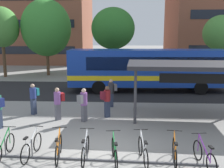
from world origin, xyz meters
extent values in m
plane|color=gray|center=(0.00, 0.00, 0.00)|extent=(200.00, 200.00, 0.00)
cube|color=#232326|center=(0.00, 11.03, 0.00)|extent=(80.00, 7.20, 0.01)
cube|color=#14389E|center=(2.79, 11.03, 1.85)|extent=(12.09, 3.01, 2.70)
cube|color=yellow|center=(2.79, 11.03, 1.20)|extent=(12.11, 3.03, 0.36)
cube|color=black|center=(-2.65, 10.82, 2.98)|extent=(1.09, 2.33, 0.40)
cube|color=black|center=(-3.18, 10.80, 2.12)|extent=(0.16, 2.19, 1.40)
cube|color=black|center=(3.14, 9.80, 2.25)|extent=(9.83, 0.44, 0.97)
cube|color=black|center=(3.04, 12.28, 2.25)|extent=(9.83, 0.44, 0.97)
cylinder|color=black|center=(-0.88, 9.73, 0.50)|extent=(1.01, 0.34, 1.00)
cylinder|color=black|center=(-0.97, 12.04, 0.50)|extent=(1.01, 0.34, 1.00)
cylinder|color=black|center=(6.56, 10.02, 0.50)|extent=(1.01, 0.34, 1.00)
cylinder|color=black|center=(6.47, 12.33, 0.50)|extent=(1.01, 0.34, 1.00)
cube|color=#47474C|center=(-0.26, -0.48, 0.03)|extent=(8.82, 0.47, 0.06)
cylinder|color=#47474C|center=(-3.20, -0.35, 0.35)|extent=(0.04, 0.04, 0.70)
cylinder|color=#47474C|center=(-2.22, -0.40, 0.35)|extent=(0.04, 0.04, 0.70)
cylinder|color=#47474C|center=(-1.24, -0.44, 0.35)|extent=(0.04, 0.04, 0.70)
cylinder|color=#47474C|center=(-0.26, -0.48, 0.35)|extent=(0.04, 0.04, 0.70)
cylinder|color=#47474C|center=(0.72, -0.53, 0.35)|extent=(0.04, 0.04, 0.70)
cylinder|color=#47474C|center=(1.70, -0.57, 0.35)|extent=(0.04, 0.04, 0.70)
cylinder|color=#47474C|center=(2.68, -0.61, 0.35)|extent=(0.04, 0.04, 0.70)
cylinder|color=#47474C|center=(3.66, -0.66, 0.35)|extent=(0.04, 0.04, 0.70)
torus|color=black|center=(-3.21, 0.07, 0.35)|extent=(0.05, 0.70, 0.70)
cube|color=#1E7F38|center=(-3.20, -0.42, 0.67)|extent=(0.04, 0.92, 0.58)
cylinder|color=#1E7F38|center=(-3.21, 0.05, 0.67)|extent=(0.03, 0.03, 0.65)
cylinder|color=black|center=(-3.21, 0.05, 0.98)|extent=(0.52, 0.03, 0.03)
torus|color=black|center=(-2.22, 0.18, 0.35)|extent=(0.09, 0.71, 0.70)
torus|color=black|center=(-2.29, -0.83, 0.35)|extent=(0.09, 0.71, 0.70)
cube|color=silver|center=(-2.25, -0.31, 0.67)|extent=(0.10, 0.92, 0.58)
cylinder|color=silver|center=(-2.28, -0.73, 0.62)|extent=(0.03, 0.03, 0.55)
cube|color=black|center=(-2.28, -0.73, 0.88)|extent=(0.12, 0.23, 0.05)
cylinder|color=silver|center=(-2.22, 0.16, 0.67)|extent=(0.03, 0.03, 0.65)
cylinder|color=black|center=(-2.22, 0.16, 0.98)|extent=(0.52, 0.06, 0.03)
torus|color=black|center=(-1.33, 0.09, 0.35)|extent=(0.14, 0.70, 0.70)
torus|color=black|center=(-1.20, -0.92, 0.35)|extent=(0.14, 0.70, 0.70)
cube|color=orange|center=(-1.27, -0.40, 0.67)|extent=(0.15, 0.92, 0.58)
cylinder|color=orange|center=(-1.21, -0.82, 0.62)|extent=(0.03, 0.03, 0.55)
cube|color=black|center=(-1.21, -0.82, 0.88)|extent=(0.13, 0.23, 0.05)
cylinder|color=orange|center=(-1.33, 0.07, 0.67)|extent=(0.04, 0.04, 0.65)
cylinder|color=black|center=(-1.33, 0.07, 0.98)|extent=(0.52, 0.10, 0.03)
torus|color=black|center=(-0.32, 0.03, 0.35)|extent=(0.05, 0.70, 0.70)
torus|color=black|center=(-0.31, -0.99, 0.35)|extent=(0.05, 0.70, 0.70)
cube|color=#B7BABF|center=(-0.31, -0.46, 0.67)|extent=(0.04, 0.92, 0.58)
cylinder|color=#B7BABF|center=(-0.31, -0.89, 0.62)|extent=(0.03, 0.03, 0.55)
cube|color=black|center=(-0.31, -0.89, 0.88)|extent=(0.10, 0.22, 0.05)
cylinder|color=#B7BABF|center=(-0.32, 0.01, 0.67)|extent=(0.03, 0.03, 0.65)
cylinder|color=black|center=(-0.32, 0.01, 0.98)|extent=(0.52, 0.03, 0.03)
torus|color=black|center=(0.62, -0.13, 0.35)|extent=(0.14, 0.70, 0.70)
torus|color=black|center=(0.77, -1.14, 0.35)|extent=(0.14, 0.70, 0.70)
cube|color=#1E7F38|center=(0.69, -0.61, 0.67)|extent=(0.16, 0.92, 0.58)
cylinder|color=#1E7F38|center=(0.75, -1.04, 0.62)|extent=(0.03, 0.03, 0.55)
cube|color=black|center=(0.75, -1.04, 0.88)|extent=(0.13, 0.23, 0.05)
cylinder|color=#1E7F38|center=(0.63, -0.15, 0.67)|extent=(0.04, 0.04, 0.65)
cylinder|color=black|center=(0.63, -0.15, 0.98)|extent=(0.52, 0.10, 0.03)
torus|color=black|center=(1.60, 0.03, 0.35)|extent=(0.13, 0.70, 0.70)
torus|color=black|center=(1.72, -0.98, 0.35)|extent=(0.13, 0.70, 0.70)
cube|color=silver|center=(1.66, -0.46, 0.67)|extent=(0.14, 0.92, 0.58)
cylinder|color=silver|center=(1.71, -0.89, 0.62)|extent=(0.03, 0.03, 0.55)
cube|color=black|center=(1.71, -0.89, 0.88)|extent=(0.13, 0.23, 0.05)
cylinder|color=silver|center=(1.60, 0.01, 0.67)|extent=(0.04, 0.04, 0.65)
cylinder|color=black|center=(1.60, 0.01, 0.98)|extent=(0.52, 0.09, 0.03)
torus|color=black|center=(2.78, -0.02, 0.35)|extent=(0.13, 0.70, 0.70)
torus|color=black|center=(2.66, -1.03, 0.35)|extent=(0.13, 0.70, 0.70)
cube|color=orange|center=(2.72, -0.51, 0.67)|extent=(0.14, 0.92, 0.58)
cylinder|color=orange|center=(2.67, -0.93, 0.62)|extent=(0.03, 0.03, 0.55)
cube|color=black|center=(2.67, -0.93, 0.88)|extent=(0.12, 0.23, 0.05)
cylinder|color=orange|center=(2.78, -0.04, 0.67)|extent=(0.04, 0.04, 0.65)
cylinder|color=black|center=(2.78, -0.04, 0.98)|extent=(0.52, 0.09, 0.03)
torus|color=black|center=(3.56, -0.23, 0.35)|extent=(0.15, 0.70, 0.70)
torus|color=black|center=(3.71, -1.24, 0.35)|extent=(0.15, 0.70, 0.70)
cube|color=#702893|center=(3.64, -0.72, 0.67)|extent=(0.17, 0.91, 0.58)
cylinder|color=#702893|center=(3.70, -1.14, 0.62)|extent=(0.03, 0.03, 0.55)
cube|color=black|center=(3.70, -1.14, 0.88)|extent=(0.13, 0.23, 0.05)
cylinder|color=#702893|center=(3.57, -0.25, 0.67)|extent=(0.04, 0.04, 0.65)
cylinder|color=black|center=(3.57, -0.25, 0.98)|extent=(0.52, 0.10, 0.03)
cylinder|color=#38383D|center=(1.53, 3.42, 1.33)|extent=(0.15, 0.15, 2.66)
cylinder|color=#38383D|center=(1.65, 6.08, 1.33)|extent=(0.15, 0.15, 2.66)
cube|color=#28282D|center=(4.65, 4.61, 2.76)|extent=(7.08, 3.77, 0.20)
cube|color=black|center=(4.59, 3.13, 2.31)|extent=(3.93, 0.25, 0.44)
cube|color=navy|center=(-4.58, 2.31, 1.27)|extent=(0.31, 0.33, 0.40)
cube|color=#2D3851|center=(0.11, 4.37, 0.44)|extent=(0.33, 0.31, 0.88)
cylinder|color=maroon|center=(0.11, 4.37, 1.17)|extent=(0.47, 0.47, 0.58)
sphere|color=brown|center=(0.11, 4.37, 1.57)|extent=(0.22, 0.22, 0.22)
cube|color=maroon|center=(-0.11, 4.23, 1.20)|extent=(0.30, 0.33, 0.40)
cube|color=#2D3851|center=(-3.95, 4.66, 0.45)|extent=(0.29, 0.32, 0.90)
cylinder|color=navy|center=(-3.95, 4.66, 1.19)|extent=(0.46, 0.46, 0.58)
sphere|color=tan|center=(-3.95, 4.66, 1.59)|extent=(0.22, 0.22, 0.22)
cube|color=#197075|center=(-3.83, 4.90, 1.22)|extent=(0.33, 0.29, 0.40)
cube|color=#565660|center=(-1.00, 3.63, 0.42)|extent=(0.32, 0.33, 0.84)
cylinder|color=#7F4C93|center=(-1.00, 3.63, 1.16)|extent=(0.48, 0.48, 0.63)
sphere|color=beige|center=(-1.00, 3.63, 1.58)|extent=(0.22, 0.22, 0.22)
cube|color=slate|center=(-1.16, 3.42, 1.19)|extent=(0.33, 0.31, 0.40)
cube|color=#565660|center=(-2.38, 3.80, 0.42)|extent=(0.33, 0.32, 0.83)
cylinder|color=#7F4C93|center=(-2.38, 3.80, 1.15)|extent=(0.48, 0.48, 0.63)
sphere|color=tan|center=(-2.38, 3.80, 1.57)|extent=(0.22, 0.22, 0.22)
cube|color=#B21E23|center=(-2.18, 3.96, 1.18)|extent=(0.32, 0.33, 0.40)
cube|color=#2D3851|center=(0.19, 6.37, 0.42)|extent=(0.31, 0.27, 0.84)
cylinder|color=#333338|center=(0.19, 6.37, 1.16)|extent=(0.43, 0.43, 0.64)
sphere|color=tan|center=(0.19, 6.37, 1.59)|extent=(0.22, 0.22, 0.22)
cube|color=slate|center=(0.44, 6.46, 1.19)|extent=(0.26, 0.32, 0.40)
cylinder|color=brown|center=(-0.19, 17.47, 1.59)|extent=(0.32, 0.32, 3.17)
ellipsoid|color=#2D7028|center=(-0.19, 17.47, 4.93)|extent=(4.32, 4.32, 4.12)
cylinder|color=brown|center=(10.68, 18.36, 1.49)|extent=(0.32, 0.32, 2.97)
ellipsoid|color=#4C8E3D|center=(10.68, 18.36, 4.49)|extent=(3.58, 3.58, 3.56)
cylinder|color=brown|center=(-7.26, 18.56, 1.25)|extent=(0.32, 0.32, 2.50)
ellipsoid|color=#388433|center=(-7.26, 18.56, 5.02)|extent=(5.17, 5.17, 5.93)
cylinder|color=brown|center=(-11.42, 17.27, 1.68)|extent=(0.32, 0.32, 3.36)
ellipsoid|color=#4C8E3D|center=(-11.42, 17.27, 5.07)|extent=(3.40, 3.40, 4.03)
cube|color=brown|center=(-13.84, 32.95, 9.10)|extent=(17.89, 11.49, 18.20)
cube|color=black|center=(-13.84, 27.18, 2.18)|extent=(15.74, 0.06, 1.10)
cube|color=black|center=(-13.84, 27.18, 5.82)|extent=(15.74, 0.06, 1.10)
camera|label=1|loc=(1.02, -8.72, 4.28)|focal=41.41mm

